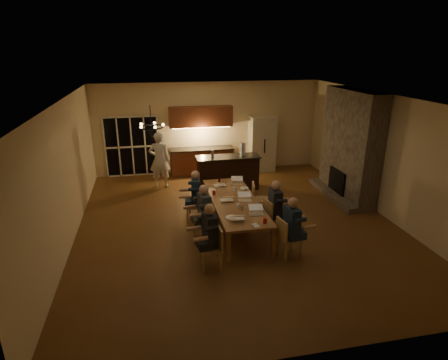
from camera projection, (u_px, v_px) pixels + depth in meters
floor at (237, 223)px, 9.73m from camera, size 9.00×9.00×0.00m
back_wall at (208, 128)px, 13.36m from camera, size 8.00×0.04×3.20m
left_wall at (65, 175)px, 8.44m from camera, size 0.04×9.00×3.20m
right_wall at (385, 156)px, 9.94m from camera, size 0.04×9.00×3.20m
ceiling at (239, 98)px, 8.64m from camera, size 8.00×9.00×0.04m
french_doors at (132, 147)px, 12.99m from camera, size 1.86×0.08×2.10m
fireplace at (351, 145)px, 10.99m from camera, size 0.58×2.50×3.20m
kitchenette at (202, 141)px, 13.14m from camera, size 2.24×0.68×2.40m
refrigerator at (262, 144)px, 13.58m from camera, size 0.90×0.68×2.00m
dining_table at (235, 214)px, 9.38m from camera, size 1.10×3.22×0.75m
bar_island at (228, 173)px, 11.92m from camera, size 2.00×0.68×1.08m
chair_left_near at (210, 248)px, 7.65m from camera, size 0.46×0.46×0.89m
chair_left_mid at (203, 222)px, 8.80m from camera, size 0.46×0.46×0.89m
chair_left_far at (195, 205)px, 9.73m from camera, size 0.54×0.54×0.89m
chair_right_near at (289, 237)px, 8.09m from camera, size 0.51×0.51×0.89m
chair_right_mid at (275, 217)px, 9.07m from camera, size 0.52×0.52×0.89m
chair_right_far at (260, 199)px, 10.11m from camera, size 0.51×0.51×0.89m
person_left_near at (210, 235)px, 7.66m from camera, size 0.69×0.69×1.38m
person_right_near at (291, 228)px, 7.98m from camera, size 0.65×0.65×1.38m
person_left_mid at (204, 213)px, 8.69m from camera, size 0.69×0.69×1.38m
person_right_mid at (275, 208)px, 8.95m from camera, size 0.61×0.61×1.38m
person_left_far at (196, 196)px, 9.65m from camera, size 0.67×0.67×1.38m
standing_person at (160, 160)px, 11.96m from camera, size 0.69×0.48×1.83m
chandelier at (151, 127)px, 7.80m from camera, size 0.53×0.53×0.03m
laptop_a at (237, 214)px, 8.21m from camera, size 0.34×0.31×0.23m
laptop_b at (256, 210)px, 8.44m from camera, size 0.35×0.32×0.23m
laptop_c at (227, 196)px, 9.21m from camera, size 0.34×0.30×0.23m
laptop_d at (245, 196)px, 9.18m from camera, size 0.35×0.31×0.23m
laptop_e at (220, 182)px, 10.18m from camera, size 0.33×0.30×0.23m
laptop_f at (237, 180)px, 10.30m from camera, size 0.37×0.34×0.23m
mug_front at (238, 206)px, 8.80m from camera, size 0.08×0.08×0.10m
mug_mid at (234, 189)px, 9.83m from camera, size 0.08×0.08×0.10m
mug_back at (217, 189)px, 9.86m from camera, size 0.07×0.07×0.10m
redcup_near at (265, 221)px, 8.03m from camera, size 0.08×0.08×0.12m
redcup_mid at (214, 192)px, 9.57m from camera, size 0.08×0.08×0.12m
can_silver at (242, 208)px, 8.66m from camera, size 0.06×0.06×0.12m
can_cola at (219, 180)px, 10.46m from camera, size 0.06×0.06×0.12m
can_right at (246, 191)px, 9.65m from camera, size 0.07×0.07×0.12m
plate_near at (256, 207)px, 8.81m from camera, size 0.27×0.27×0.02m
plate_left at (231, 217)px, 8.29m from camera, size 0.27×0.27×0.02m
plate_far at (244, 188)px, 10.01m from camera, size 0.23×0.23×0.02m
notepad at (256, 225)px, 7.94m from camera, size 0.18×0.22×0.01m
bar_bottle at (213, 154)px, 11.54m from camera, size 0.09×0.09×0.24m
bar_blender at (243, 149)px, 11.81m from camera, size 0.15×0.15×0.40m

